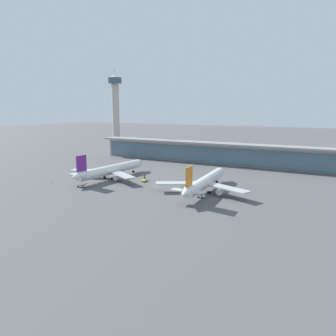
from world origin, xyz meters
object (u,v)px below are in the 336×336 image
Objects in this scene: airliner_centre_stand at (205,182)px; service_truck_near_nose_white at (82,186)px; control_tower at (116,107)px; safety_cone_bravo at (74,182)px; service_truck_mid_apron_white at (201,196)px; safety_cone_alpha at (53,183)px; service_truck_under_wing_yellow at (144,180)px; airliner_left_stand at (110,170)px.

airliner_centre_stand is 8.44× the size of service_truck_near_nose_white.
control_tower reaches higher than safety_cone_bravo.
airliner_centre_stand is 18.73× the size of service_truck_mid_apron_white.
service_truck_mid_apron_white reaches higher than safety_cone_bravo.
safety_cone_bravo is at bearing -167.61° from airliner_centre_stand.
airliner_centre_stand is 83.63× the size of safety_cone_alpha.
service_truck_under_wing_yellow is 43.01m from service_truck_mid_apron_white.
service_truck_mid_apron_white is at bearing -21.53° from service_truck_under_wing_yellow.
service_truck_mid_apron_white is 172.56m from control_tower.
service_truck_under_wing_yellow is at bearing 34.14° from safety_cone_bravo.
control_tower reaches higher than airliner_centre_stand.
airliner_left_stand is at bearing -53.99° from control_tower.
airliner_centre_stand reaches higher than safety_cone_alpha.
safety_cone_bravo is at bearing -175.91° from service_truck_mid_apron_white.
safety_cone_alpha is (-20.05, -0.23, -0.49)m from service_truck_near_nose_white.
airliner_left_stand is 20.83m from safety_cone_bravo.
safety_cone_alpha is (49.72, -118.28, -39.48)m from control_tower.
airliner_centre_stand is at bearing -37.53° from control_tower.
service_truck_near_nose_white reaches higher than service_truck_mid_apron_white.
service_truck_near_nose_white is 0.09× the size of control_tower.
service_truck_mid_apron_white is at bearing 4.09° from safety_cone_bravo.
airliner_centre_stand is 69.89m from safety_cone_bravo.
service_truck_near_nose_white is 20.06m from safety_cone_alpha.
airliner_left_stand is at bearing 59.68° from safety_cone_bravo.
safety_cone_alpha is 10.73m from safety_cone_bravo.
service_truck_under_wing_yellow is 9.59× the size of safety_cone_alpha.
control_tower is 132.77m from safety_cone_bravo.
airliner_centre_stand is 38.07m from service_truck_under_wing_yellow.
service_truck_mid_apron_white is 0.04× the size of control_tower.
airliner_left_stand is at bearing 50.69° from safety_cone_alpha.
safety_cone_alpha is (-19.21, -23.46, -4.59)m from airliner_left_stand.
airliner_left_stand is at bearing 177.45° from airliner_centre_stand.
airliner_left_stand is 83.58× the size of safety_cone_bravo.
airliner_left_stand is 57.92m from airliner_centre_stand.
service_truck_near_nose_white reaches higher than safety_cone_alpha.
safety_cone_bravo is (-68.12, -14.96, -4.59)m from airliner_centre_stand.
service_truck_near_nose_white is at bearing -126.50° from service_truck_under_wing_yellow.
airliner_left_stand reaches higher than safety_cone_alpha.
service_truck_near_nose_white is 12.48m from safety_cone_bravo.
service_truck_near_nose_white is at bearing -59.41° from control_tower.
airliner_left_stand is 1.00× the size of airliner_centre_stand.
service_truck_mid_apron_white is at bearing 10.21° from service_truck_near_nose_white.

